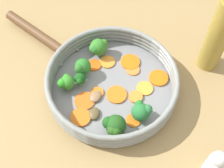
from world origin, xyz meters
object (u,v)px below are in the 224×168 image
(carrot_slice_4, at_px, (133,70))
(carrot_slice_10, at_px, (117,95))
(carrot_slice_1, at_px, (159,78))
(carrot_slice_9, at_px, (136,97))
(carrot_slice_6, at_px, (94,65))
(carrot_slice_5, at_px, (97,93))
(carrot_slice_8, at_px, (107,62))
(broccoli_floret_1, at_px, (66,82))
(carrot_slice_7, at_px, (145,88))
(mushroom_piece_0, at_px, (94,114))
(carrot_slice_2, at_px, (130,62))
(broccoli_floret_3, at_px, (98,47))
(broccoli_floret_4, at_px, (114,126))
(broccoli_floret_2, at_px, (80,79))
(carrot_slice_11, at_px, (81,117))
(broccoli_floret_0, at_px, (141,111))
(carrot_slice_0, at_px, (85,101))
(broccoli_floret_5, at_px, (82,67))
(oil_bottle, at_px, (219,34))
(salt_shaker, at_px, (215,163))
(skillet, at_px, (112,89))
(mushroom_piece_1, at_px, (96,96))
(carrot_slice_3, at_px, (133,120))

(carrot_slice_4, xyz_separation_m, carrot_slice_10, (-0.08, 0.03, 0.00))
(carrot_slice_1, relative_size, carrot_slice_9, 1.43)
(carrot_slice_9, bearing_deg, carrot_slice_6, 56.28)
(carrot_slice_5, height_order, carrot_slice_8, same)
(broccoli_floret_1, bearing_deg, carrot_slice_8, -42.50)
(carrot_slice_6, height_order, carrot_slice_7, same)
(mushroom_piece_0, bearing_deg, broccoli_floret_1, 51.99)
(mushroom_piece_0, bearing_deg, carrot_slice_2, -21.33)
(broccoli_floret_3, relative_size, broccoli_floret_4, 0.92)
(broccoli_floret_2, xyz_separation_m, broccoli_floret_4, (-0.11, -0.10, 0.01))
(carrot_slice_11, distance_m, mushroom_piece_0, 0.03)
(carrot_slice_1, height_order, broccoli_floret_1, broccoli_floret_1)
(carrot_slice_5, relative_size, broccoli_floret_3, 0.63)
(carrot_slice_1, xyz_separation_m, broccoli_floret_0, (-0.11, 0.03, 0.02))
(broccoli_floret_1, height_order, mushroom_piece_0, broccoli_floret_1)
(carrot_slice_5, bearing_deg, carrot_slice_0, 136.94)
(carrot_slice_4, relative_size, broccoli_floret_4, 0.64)
(broccoli_floret_5, relative_size, mushroom_piece_0, 1.52)
(broccoli_floret_0, distance_m, broccoli_floret_4, 0.07)
(carrot_slice_5, bearing_deg, oil_bottle, -61.80)
(carrot_slice_6, bearing_deg, carrot_slice_1, -94.91)
(carrot_slice_2, height_order, carrot_slice_4, carrot_slice_2)
(carrot_slice_9, bearing_deg, salt_shaker, -129.64)
(carrot_slice_7, bearing_deg, carrot_slice_5, 105.25)
(skillet, distance_m, broccoli_floret_0, 0.10)
(carrot_slice_5, height_order, broccoli_floret_5, broccoli_floret_5)
(broccoli_floret_3, bearing_deg, mushroom_piece_1, -172.69)
(carrot_slice_7, height_order, mushroom_piece_0, mushroom_piece_0)
(broccoli_floret_3, xyz_separation_m, salt_shaker, (-0.25, -0.28, 0.00))
(carrot_slice_8, bearing_deg, broccoli_floret_1, 137.50)
(carrot_slice_0, bearing_deg, mushroom_piece_0, -136.37)
(carrot_slice_2, xyz_separation_m, carrot_slice_7, (-0.07, -0.04, -0.00))
(carrot_slice_0, distance_m, oil_bottle, 0.34)
(carrot_slice_10, bearing_deg, carrot_slice_1, -56.44)
(carrot_slice_7, bearing_deg, salt_shaker, -137.97)
(mushroom_piece_1, height_order, oil_bottle, oil_bottle)
(mushroom_piece_0, bearing_deg, carrot_slice_10, -35.45)
(carrot_slice_5, height_order, broccoli_floret_0, broccoli_floret_0)
(carrot_slice_7, relative_size, mushroom_piece_0, 1.23)
(carrot_slice_0, relative_size, oil_bottle, 0.18)
(carrot_slice_7, distance_m, broccoli_floret_3, 0.15)
(carrot_slice_8, xyz_separation_m, broccoli_floret_0, (-0.14, -0.10, 0.02))
(carrot_slice_3, bearing_deg, broccoli_floret_3, 32.52)
(carrot_slice_8, bearing_deg, carrot_slice_3, -150.86)
(carrot_slice_0, xyz_separation_m, broccoli_floret_3, (0.14, -0.01, 0.03))
(carrot_slice_6, xyz_separation_m, oil_bottle, (0.06, -0.28, 0.10))
(mushroom_piece_0, height_order, salt_shaker, salt_shaker)
(carrot_slice_5, xyz_separation_m, broccoli_floret_4, (-0.09, -0.05, 0.03))
(broccoli_floret_0, bearing_deg, broccoli_floret_4, 130.83)
(carrot_slice_7, bearing_deg, carrot_slice_2, 31.74)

